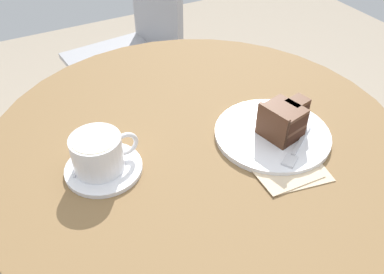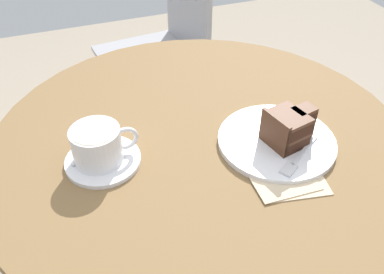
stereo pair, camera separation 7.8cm
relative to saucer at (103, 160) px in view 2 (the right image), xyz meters
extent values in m
cylinder|color=brown|center=(0.21, 0.01, -0.02)|extent=(0.88, 0.88, 0.03)
cylinder|color=silver|center=(0.21, 0.01, -0.36)|extent=(0.07, 0.07, 0.64)
cylinder|color=white|center=(0.00, 0.00, 0.00)|extent=(0.15, 0.15, 0.01)
cylinder|color=white|center=(-0.01, 0.00, 0.04)|extent=(0.09, 0.09, 0.07)
cylinder|color=beige|center=(-0.01, 0.00, 0.07)|extent=(0.08, 0.08, 0.00)
torus|color=white|center=(0.05, 0.00, 0.04)|extent=(0.05, 0.01, 0.05)
cube|color=silver|center=(-0.02, 0.03, 0.01)|extent=(0.07, 0.06, 0.00)
ellipsoid|color=silver|center=(0.01, 0.06, 0.01)|extent=(0.02, 0.02, 0.00)
cylinder|color=white|center=(0.34, -0.07, 0.00)|extent=(0.24, 0.24, 0.01)
cube|color=#381E14|center=(0.35, -0.08, 0.02)|extent=(0.08, 0.09, 0.03)
cube|color=#381E14|center=(0.39, -0.07, 0.02)|extent=(0.05, 0.04, 0.03)
cube|color=#4C2B19|center=(0.35, -0.08, 0.04)|extent=(0.08, 0.09, 0.01)
cube|color=#4C2B19|center=(0.39, -0.07, 0.04)|extent=(0.05, 0.04, 0.01)
cube|color=#381E14|center=(0.35, -0.08, 0.05)|extent=(0.08, 0.09, 0.03)
cube|color=#381E14|center=(0.39, -0.07, 0.05)|extent=(0.05, 0.04, 0.03)
cube|color=#4C2B19|center=(0.35, -0.08, 0.07)|extent=(0.08, 0.09, 0.01)
cube|color=#4C2B19|center=(0.39, -0.07, 0.07)|extent=(0.05, 0.04, 0.01)
cube|color=#4C2B19|center=(0.32, -0.09, 0.04)|extent=(0.02, 0.08, 0.07)
cube|color=silver|center=(0.37, -0.12, 0.01)|extent=(0.09, 0.06, 0.00)
cube|color=silver|center=(0.31, -0.15, 0.01)|extent=(0.04, 0.04, 0.00)
cube|color=beige|center=(0.32, -0.15, 0.00)|extent=(0.15, 0.15, 0.00)
cube|color=beige|center=(0.30, -0.15, 0.00)|extent=(0.12, 0.12, 0.00)
cylinder|color=#9E9EA3|center=(0.14, 1.00, -0.50)|extent=(0.02, 0.02, 0.41)
cylinder|color=#9E9EA3|center=(0.17, 0.68, -0.50)|extent=(0.02, 0.02, 0.41)
cylinder|color=#9E9EA3|center=(0.46, 1.03, -0.50)|extent=(0.02, 0.02, 0.41)
cylinder|color=#9E9EA3|center=(0.49, 0.71, -0.50)|extent=(0.02, 0.02, 0.41)
cube|color=#9E9EA3|center=(0.32, 0.85, -0.28)|extent=(0.41, 0.41, 0.02)
camera|label=1|loc=(-0.11, -0.56, 0.53)|focal=38.00mm
camera|label=2|loc=(-0.04, -0.59, 0.53)|focal=38.00mm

